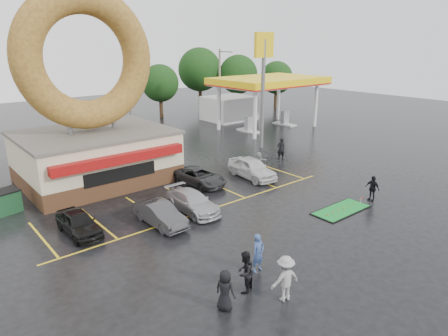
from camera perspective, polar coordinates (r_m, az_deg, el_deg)
ground at (r=22.18m, az=3.32°, el=-8.67°), size 120.00×120.00×0.00m
donut_shop at (r=29.90m, az=-18.30°, el=6.45°), size 10.20×8.70×13.50m
gas_station at (r=49.22m, az=3.86°, el=10.49°), size 12.30×13.65×5.90m
shell_sign at (r=37.63m, az=5.65°, el=13.86°), size 2.20×0.36×10.60m
streetlight_mid at (r=39.84m, az=-13.30°, el=9.94°), size 0.40×2.21×9.00m
streetlight_right at (r=47.19m, az=-0.55°, el=11.54°), size 0.40×2.21×9.00m
tree_far_a at (r=59.74m, az=2.05°, el=13.21°), size 5.60×5.60×8.00m
tree_far_b at (r=62.56m, az=7.50°, el=12.68°), size 4.90×4.90×7.00m
tree_far_c at (r=60.28m, az=-3.48°, el=13.85°), size 6.30×6.30×9.00m
tree_far_d at (r=54.31m, az=-9.12°, el=11.87°), size 4.90×4.90×7.00m
car_black at (r=22.72m, az=-20.06°, el=-7.38°), size 1.56×3.70×1.25m
car_dgrey at (r=22.64m, az=-9.09°, el=-6.54°), size 1.48×3.87×1.26m
car_silver at (r=24.12m, az=-4.52°, el=-4.84°), size 1.81×4.27×1.23m
car_grey at (r=28.54m, az=-3.56°, el=-1.23°), size 2.42×4.49×1.20m
car_white at (r=29.94m, az=4.02°, el=-0.00°), size 2.25×4.62×1.52m
person_blue at (r=18.09m, az=4.90°, el=-11.99°), size 0.66×0.44×1.79m
person_blackjkt at (r=16.74m, az=2.99°, el=-14.62°), size 1.07×0.98×1.79m
person_hoodie at (r=16.39m, az=8.74°, el=-15.33°), size 1.36×0.96×1.91m
person_bystander at (r=15.79m, az=0.14°, el=-17.08°), size 0.78×0.95×1.67m
person_cameraman at (r=27.31m, az=20.42°, el=-2.72°), size 0.46×0.99×1.66m
person_walker_near at (r=31.40m, az=4.97°, el=0.89°), size 1.54×1.02×1.59m
person_walker_far at (r=34.80m, az=8.15°, el=2.73°), size 0.83×0.75×1.91m
dumpster at (r=27.20m, az=-29.09°, el=-4.39°), size 2.01×1.55×1.30m
putting_green at (r=25.42m, az=16.41°, el=-5.76°), size 4.01×1.76×0.50m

